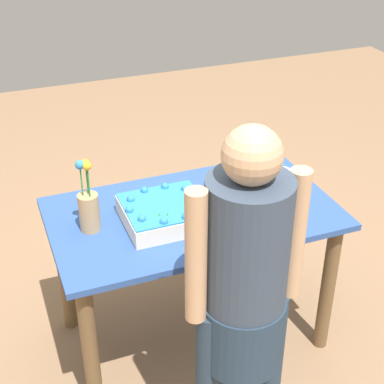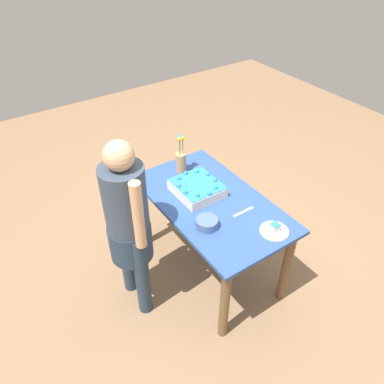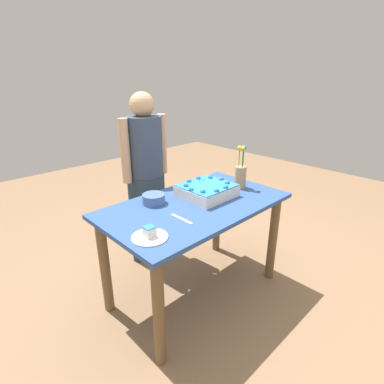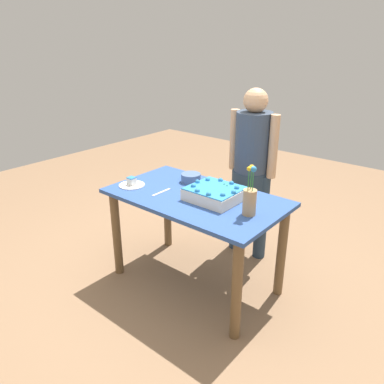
{
  "view_description": "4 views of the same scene",
  "coord_description": "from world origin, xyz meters",
  "px_view_note": "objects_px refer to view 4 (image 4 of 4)",
  "views": [
    {
      "loc": [
        0.83,
        2.14,
        2.22
      ],
      "look_at": [
        0.02,
        0.05,
        0.9
      ],
      "focal_mm": 55.0,
      "sensor_mm": 36.0,
      "label": 1
    },
    {
      "loc": [
        -1.77,
        1.38,
        2.61
      ],
      "look_at": [
        0.14,
        0.09,
        0.8
      ],
      "focal_mm": 35.0,
      "sensor_mm": 36.0,
      "label": 2
    },
    {
      "loc": [
        -1.36,
        -1.37,
        1.62
      ],
      "look_at": [
        0.04,
        0.08,
        0.82
      ],
      "focal_mm": 28.0,
      "sensor_mm": 36.0,
      "label": 3
    },
    {
      "loc": [
        1.62,
        -1.99,
        1.84
      ],
      "look_at": [
        0.01,
        -0.05,
        0.81
      ],
      "focal_mm": 35.0,
      "sensor_mm": 36.0,
      "label": 4
    }
  ],
  "objects_px": {
    "sheet_cake": "(215,193)",
    "cake_knife": "(161,192)",
    "serving_plate_with_slice": "(132,183)",
    "person_standing": "(252,164)",
    "flower_vase": "(250,199)",
    "fruit_bowl": "(191,178)"
  },
  "relations": [
    {
      "from": "sheet_cake",
      "to": "fruit_bowl",
      "type": "xyz_separation_m",
      "value": [
        -0.36,
        0.17,
        -0.01
      ]
    },
    {
      "from": "cake_knife",
      "to": "person_standing",
      "type": "relative_size",
      "value": 0.13
    },
    {
      "from": "sheet_cake",
      "to": "person_standing",
      "type": "height_order",
      "value": "person_standing"
    },
    {
      "from": "fruit_bowl",
      "to": "person_standing",
      "type": "bearing_deg",
      "value": 59.65
    },
    {
      "from": "sheet_cake",
      "to": "flower_vase",
      "type": "relative_size",
      "value": 1.07
    },
    {
      "from": "sheet_cake",
      "to": "cake_knife",
      "type": "bearing_deg",
      "value": -158.46
    },
    {
      "from": "serving_plate_with_slice",
      "to": "cake_knife",
      "type": "xyz_separation_m",
      "value": [
        0.28,
        0.05,
        -0.02
      ]
    },
    {
      "from": "sheet_cake",
      "to": "person_standing",
      "type": "relative_size",
      "value": 0.24
    },
    {
      "from": "sheet_cake",
      "to": "fruit_bowl",
      "type": "distance_m",
      "value": 0.4
    },
    {
      "from": "flower_vase",
      "to": "person_standing",
      "type": "distance_m",
      "value": 0.81
    },
    {
      "from": "sheet_cake",
      "to": "cake_knife",
      "type": "distance_m",
      "value": 0.42
    },
    {
      "from": "flower_vase",
      "to": "serving_plate_with_slice",
      "type": "bearing_deg",
      "value": -171.95
    },
    {
      "from": "cake_knife",
      "to": "flower_vase",
      "type": "height_order",
      "value": "flower_vase"
    },
    {
      "from": "fruit_bowl",
      "to": "person_standing",
      "type": "distance_m",
      "value": 0.55
    },
    {
      "from": "cake_knife",
      "to": "person_standing",
      "type": "bearing_deg",
      "value": -20.97
    },
    {
      "from": "sheet_cake",
      "to": "cake_knife",
      "type": "relative_size",
      "value": 1.96
    },
    {
      "from": "cake_knife",
      "to": "flower_vase",
      "type": "relative_size",
      "value": 0.55
    },
    {
      "from": "flower_vase",
      "to": "fruit_bowl",
      "type": "distance_m",
      "value": 0.73
    },
    {
      "from": "person_standing",
      "to": "flower_vase",
      "type": "bearing_deg",
      "value": 30.31
    },
    {
      "from": "sheet_cake",
      "to": "serving_plate_with_slice",
      "type": "height_order",
      "value": "sheet_cake"
    },
    {
      "from": "serving_plate_with_slice",
      "to": "flower_vase",
      "type": "bearing_deg",
      "value": 8.05
    },
    {
      "from": "serving_plate_with_slice",
      "to": "cake_knife",
      "type": "bearing_deg",
      "value": 9.23
    }
  ]
}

